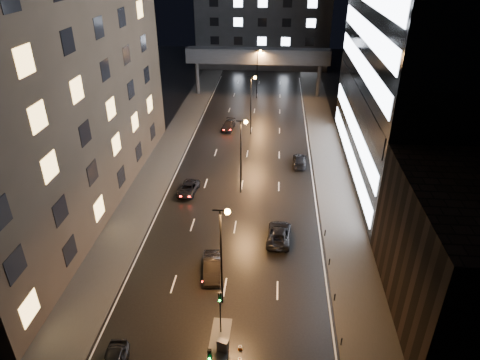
{
  "coord_description": "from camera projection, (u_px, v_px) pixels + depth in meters",
  "views": [
    {
      "loc": [
        4.08,
        -20.62,
        28.61
      ],
      "look_at": [
        0.23,
        24.09,
        4.0
      ],
      "focal_mm": 32.0,
      "sensor_mm": 36.0,
      "label": 1
    }
  ],
  "objects": [
    {
      "name": "building_left",
      "position": [
        26.0,
        39.0,
        45.12
      ],
      "size": [
        15.0,
        48.0,
        40.0
      ],
      "primitive_type": "cube",
      "color": "#2D2319",
      "rests_on": "ground"
    },
    {
      "name": "streetlight_mid_b",
      "position": [
        252.0,
        98.0,
        70.87
      ],
      "size": [
        1.45,
        0.5,
        10.15
      ],
      "color": "black",
      "rests_on": "ground"
    },
    {
      "name": "median_island",
      "position": [
        217.0,
        357.0,
        33.76
      ],
      "size": [
        1.6,
        8.0,
        0.15
      ],
      "primitive_type": "cube",
      "color": "#383533",
      "rests_on": "ground"
    },
    {
      "name": "car_away_c",
      "position": [
        188.0,
        189.0,
        56.05
      ],
      "size": [
        2.68,
        4.94,
        1.32
      ],
      "primitive_type": "imported",
      "rotation": [
        0.0,
        0.0,
        -0.11
      ],
      "color": "black",
      "rests_on": "ground"
    },
    {
      "name": "skybridge",
      "position": [
        258.0,
        57.0,
        89.21
      ],
      "size": [
        30.0,
        3.0,
        10.0
      ],
      "color": "#333335",
      "rests_on": "ground"
    },
    {
      "name": "streetlight_near",
      "position": [
        223.0,
        245.0,
        35.93
      ],
      "size": [
        1.45,
        0.5,
        10.15
      ],
      "color": "black",
      "rests_on": "ground"
    },
    {
      "name": "bollard_row",
      "position": [
        338.0,
        319.0,
        36.77
      ],
      "size": [
        0.12,
        25.12,
        0.9
      ],
      "color": "black",
      "rests_on": "ground"
    },
    {
      "name": "streetlight_mid_a",
      "position": [
        242.0,
        148.0,
        53.4
      ],
      "size": [
        1.45,
        0.5,
        10.15
      ],
      "color": "black",
      "rests_on": "ground"
    },
    {
      "name": "car_toward_a",
      "position": [
        279.0,
        234.0,
        47.09
      ],
      "size": [
        2.83,
        5.59,
        1.51
      ],
      "primitive_type": "imported",
      "rotation": [
        0.0,
        0.0,
        3.08
      ],
      "color": "black",
      "rests_on": "ground"
    },
    {
      "name": "car_away_b",
      "position": [
        212.0,
        267.0,
        42.18
      ],
      "size": [
        2.25,
        4.96,
        1.58
      ],
      "primitive_type": "imported",
      "rotation": [
        0.0,
        0.0,
        0.12
      ],
      "color": "black",
      "rests_on": "ground"
    },
    {
      "name": "building_far",
      "position": [
        263.0,
        16.0,
        111.67
      ],
      "size": [
        34.0,
        14.0,
        25.0
      ],
      "primitive_type": "cube",
      "color": "#333335",
      "rests_on": "ground"
    },
    {
      "name": "building_right_glass",
      "position": [
        456.0,
        5.0,
        50.82
      ],
      "size": [
        20.0,
        36.0,
        45.0
      ],
      "primitive_type": "cube",
      "color": "black",
      "rests_on": "ground"
    },
    {
      "name": "car_away_d",
      "position": [
        228.0,
        126.0,
        75.69
      ],
      "size": [
        2.42,
        4.9,
        1.37
      ],
      "primitive_type": "imported",
      "rotation": [
        0.0,
        0.0,
        -0.11
      ],
      "color": "black",
      "rests_on": "ground"
    },
    {
      "name": "cone_b",
      "position": [
        240.0,
        360.0,
        33.36
      ],
      "size": [
        0.41,
        0.41,
        0.51
      ],
      "primitive_type": "cone",
      "rotation": [
        0.0,
        0.0,
        0.01
      ],
      "color": "#EF520C",
      "rests_on": "ground"
    },
    {
      "name": "traffic_signal_near",
      "position": [
        220.0,
        306.0,
        34.49
      ],
      "size": [
        0.28,
        0.34,
        4.4
      ],
      "color": "black",
      "rests_on": "median_island"
    },
    {
      "name": "car_toward_b",
      "position": [
        300.0,
        160.0,
        63.29
      ],
      "size": [
        2.19,
        5.0,
        1.43
      ],
      "primitive_type": "imported",
      "rotation": [
        0.0,
        0.0,
        3.1
      ],
      "color": "black",
      "rests_on": "ground"
    },
    {
      "name": "cone_a",
      "position": [
        240.0,
        347.0,
        34.41
      ],
      "size": [
        0.5,
        0.5,
        0.47
      ],
      "primitive_type": "cone",
      "rotation": [
        0.0,
        0.0,
        0.34
      ],
      "color": "#E15F0B",
      "rests_on": "ground"
    },
    {
      "name": "sidewalk_left",
      "position": [
        161.0,
        164.0,
        63.55
      ],
      "size": [
        5.0,
        110.0,
        0.15
      ],
      "primitive_type": "cube",
      "color": "#383533",
      "rests_on": "ground"
    },
    {
      "name": "sidewalk_right",
      "position": [
        331.0,
        171.0,
        61.67
      ],
      "size": [
        5.0,
        110.0,
        0.15
      ],
      "primitive_type": "cube",
      "color": "#383533",
      "rests_on": "ground"
    },
    {
      "name": "building_right_low",
      "position": [
        461.0,
        256.0,
        35.54
      ],
      "size": [
        10.0,
        18.0,
        12.0
      ],
      "primitive_type": "cube",
      "color": "black",
      "rests_on": "ground"
    },
    {
      "name": "utility_cabinet",
      "position": [
        223.0,
        345.0,
        34.03
      ],
      "size": [
        0.97,
        0.73,
        1.06
      ],
      "primitive_type": "cube",
      "rotation": [
        0.0,
        0.0,
        -0.31
      ],
      "color": "#49494B",
      "rests_on": "median_island"
    },
    {
      "name": "ground",
      "position": [
        247.0,
        154.0,
        67.02
      ],
      "size": [
        160.0,
        160.0,
        0.0
      ],
      "primitive_type": "plane",
      "color": "black",
      "rests_on": "ground"
    },
    {
      "name": "streetlight_far",
      "position": [
        258.0,
        68.0,
        88.34
      ],
      "size": [
        1.45,
        0.5,
        10.15
      ],
      "color": "black",
      "rests_on": "ground"
    }
  ]
}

